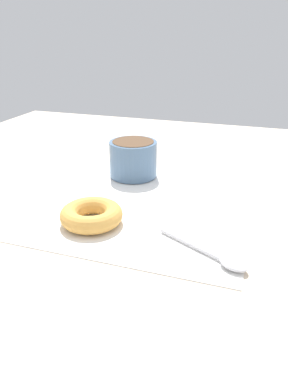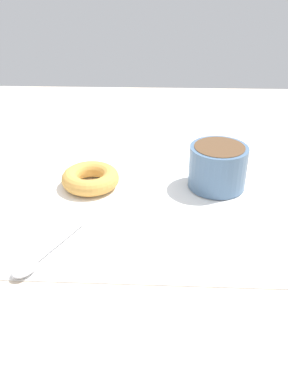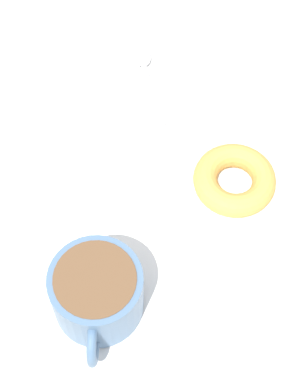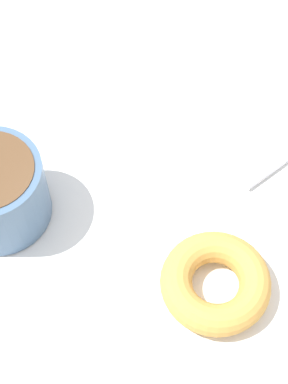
% 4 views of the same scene
% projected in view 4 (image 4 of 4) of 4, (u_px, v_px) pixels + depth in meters
% --- Properties ---
extents(ground_plane, '(1.20, 1.20, 0.02)m').
position_uv_depth(ground_plane, '(155.00, 207.00, 0.59)').
color(ground_plane, beige).
extents(napkin, '(0.35, 0.35, 0.00)m').
position_uv_depth(napkin, '(144.00, 204.00, 0.58)').
color(napkin, white).
rests_on(napkin, ground_plane).
extents(donut, '(0.09, 0.09, 0.03)m').
position_uv_depth(donut, '(215.00, 283.00, 0.52)').
color(donut, gold).
rests_on(donut, napkin).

